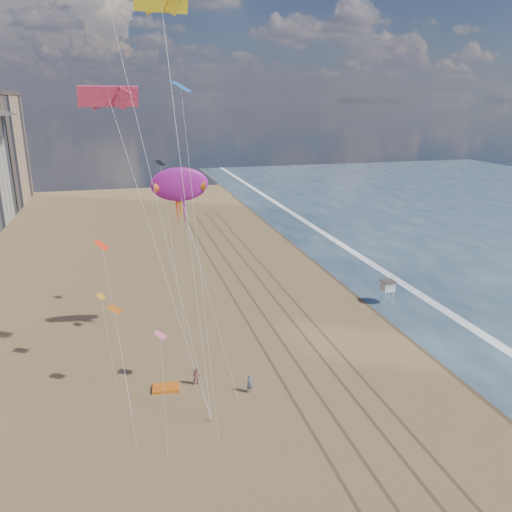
% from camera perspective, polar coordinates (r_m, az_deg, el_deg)
% --- Properties ---
extents(wet_sand, '(260.00, 260.00, 0.00)m').
position_cam_1_polar(wet_sand, '(73.76, 12.58, -2.70)').
color(wet_sand, '#42301E').
rests_on(wet_sand, ground).
extents(foam, '(260.00, 260.00, 0.00)m').
position_cam_1_polar(foam, '(75.73, 15.41, -2.39)').
color(foam, white).
rests_on(foam, ground).
extents(tracks, '(7.68, 120.00, 0.01)m').
position_cam_1_polar(tracks, '(59.18, 2.68, -7.39)').
color(tracks, brown).
rests_on(tracks, ground).
extents(lifeguard_stand, '(1.69, 1.69, 3.04)m').
position_cam_1_polar(lifeguard_stand, '(65.29, 14.81, -3.33)').
color(lifeguard_stand, white).
rests_on(lifeguard_stand, ground).
extents(grounded_kite, '(2.51, 1.76, 0.27)m').
position_cam_1_polar(grounded_kite, '(46.90, -10.25, -14.61)').
color(grounded_kite, orange).
rests_on(grounded_kite, ground).
extents(show_kite, '(5.07, 6.90, 20.63)m').
position_cam_1_polar(show_kite, '(50.56, -8.72, 8.04)').
color(show_kite, '#A0188C').
rests_on(show_kite, ground).
extents(kite_flyer_a, '(0.72, 0.59, 1.71)m').
position_cam_1_polar(kite_flyer_a, '(45.45, -0.74, -14.36)').
color(kite_flyer_a, slate).
rests_on(kite_flyer_a, ground).
extents(kite_flyer_b, '(0.92, 0.77, 1.70)m').
position_cam_1_polar(kite_flyer_b, '(46.77, -6.80, -13.51)').
color(kite_flyer_b, '#974D52').
rests_on(kite_flyer_b, ground).
extents(small_kites, '(10.15, 17.22, 22.53)m').
position_cam_1_polar(small_kites, '(46.49, -12.75, 4.92)').
color(small_kites, '#C65A12').
rests_on(small_kites, ground).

